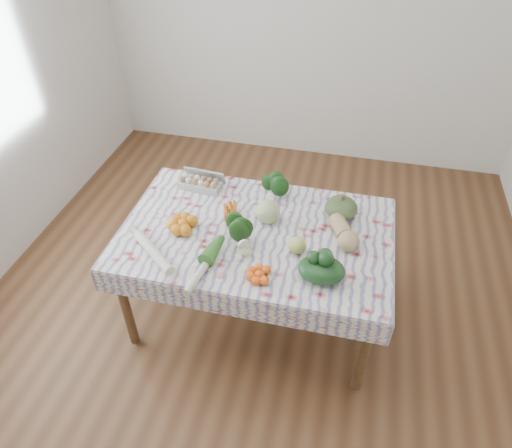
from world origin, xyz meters
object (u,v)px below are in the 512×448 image
egg_carton (200,184)px  butternut_squash (344,232)px  grapefruit (298,245)px  dining_table (256,241)px  kabocha_squash (341,208)px  cabbage (268,212)px

egg_carton → butternut_squash: (1.01, -0.30, 0.02)m
grapefruit → dining_table: bearing=156.3°
butternut_squash → grapefruit: (-0.25, -0.16, -0.01)m
kabocha_squash → butternut_squash: size_ratio=0.74×
kabocha_squash → grapefruit: 0.44m
butternut_squash → grapefruit: 0.30m
butternut_squash → grapefruit: butternut_squash is taller
kabocha_squash → dining_table: bearing=-151.3°
egg_carton → cabbage: cabbage is taller
dining_table → egg_carton: 0.60m
dining_table → egg_carton: bearing=144.4°
egg_carton → kabocha_squash: kabocha_squash is taller
cabbage → butternut_squash: bearing=-7.8°
grapefruit → butternut_squash: bearing=33.0°
dining_table → egg_carton: egg_carton is taller
dining_table → kabocha_squash: 0.58m
egg_carton → grapefruit: 0.88m
dining_table → egg_carton: size_ratio=5.44×
egg_carton → cabbage: bearing=-18.9°
butternut_squash → kabocha_squash: bearing=76.1°
dining_table → butternut_squash: butternut_squash is taller
butternut_squash → egg_carton: bearing=139.4°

